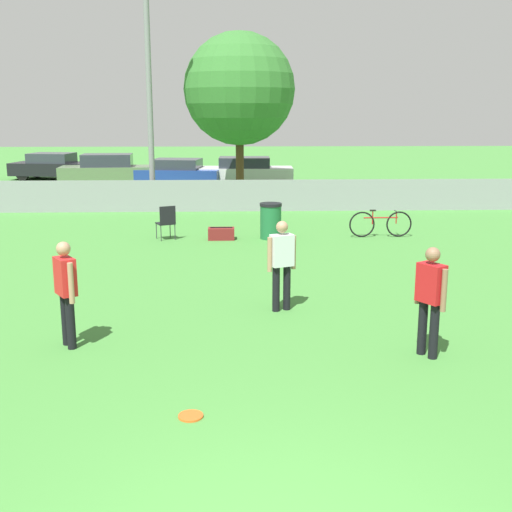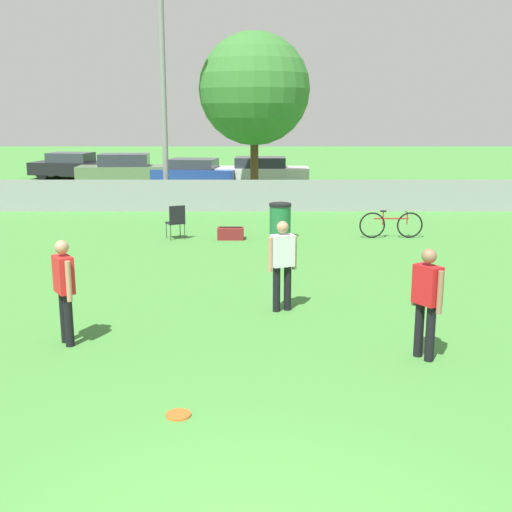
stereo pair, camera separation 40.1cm
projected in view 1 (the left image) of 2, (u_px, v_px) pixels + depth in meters
The scene contains 15 objects.
fence_backline at pixel (242, 196), 22.27m from camera, with size 25.67×0.07×1.21m.
light_pole at pixel (148, 53), 21.92m from camera, with size 0.90×0.36×9.20m.
tree_near_pole at pixel (239, 89), 24.97m from camera, with size 4.36×4.36×6.44m.
player_receiver_white at pixel (282, 260), 11.08m from camera, with size 0.51×0.35×1.59m.
player_thrower_red at pixel (430, 295), 8.98m from camera, with size 0.39×0.48×1.59m.
player_defender_red at pixel (66, 287), 9.35m from camera, with size 0.40×0.47×1.59m.
frisbee_disc at pixel (191, 416), 7.34m from camera, with size 0.29×0.29×0.03m.
folding_chair_sideline at pixel (166, 221), 17.33m from camera, with size 0.59×0.59×0.94m.
bicycle_sideline at pixel (381, 224), 17.76m from camera, with size 1.75×0.44×0.77m.
trash_bin at pixel (271, 221), 17.50m from camera, with size 0.60×0.60×0.98m.
gear_bag_sideline at pixel (221, 234), 17.46m from camera, with size 0.71×0.39×0.34m.
parked_car_dark at pixel (52, 166), 32.77m from camera, with size 4.25×2.44×1.33m.
parked_car_olive at pixel (108, 171), 29.70m from camera, with size 4.41×1.92×1.49m.
parked_car_blue at pixel (177, 173), 29.72m from camera, with size 4.29×2.46×1.26m.
parked_car_white at pixel (244, 171), 30.00m from camera, with size 4.54×1.89×1.32m.
Camera 1 is at (-0.34, -4.19, 3.43)m, focal length 45.00 mm.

